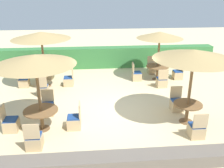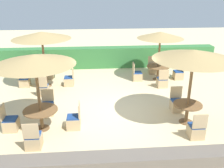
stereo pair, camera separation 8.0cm
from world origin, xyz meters
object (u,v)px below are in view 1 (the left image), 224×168
Objects in this scene: patio_chair_front_right_south at (196,130)px; patio_chair_back_right_south at (162,82)px; patio_chair_back_left_north at (48,74)px; round_table_front_left at (41,114)px; patio_chair_back_right_north at (152,69)px; patio_chair_back_left_east at (69,81)px; patio_chair_front_left_south at (34,141)px; patio_chair_front_left_west at (10,124)px; round_table_back_left at (45,74)px; patio_chair_back_left_west at (24,82)px; patio_chair_front_left_north at (48,108)px; round_table_front_right at (188,108)px; patio_chair_front_left_east at (74,121)px; parasol_front_left at (35,60)px; parasol_back_left at (41,36)px; patio_chair_back_left_south at (43,90)px; patio_chair_front_right_north at (177,104)px; patio_chair_back_right_east at (178,74)px; parasol_front_right at (194,55)px; round_table_back_right at (157,69)px; patio_chair_back_right_west at (136,75)px.

patio_chair_back_right_south is at bearing 89.01° from patio_chair_front_right_south.
round_table_front_left is at bearing 95.96° from patio_chair_back_left_north.
patio_chair_back_left_east is at bearing 18.42° from patio_chair_back_right_north.
patio_chair_front_left_west is at bearing 132.82° from patio_chair_front_left_south.
round_table_back_left is at bearing 88.08° from patio_chair_back_left_east.
patio_chair_back_left_north is 1.00× the size of patio_chair_back_left_west.
patio_chair_front_left_north is at bearing 97.96° from patio_chair_back_left_north.
round_table_back_left is 6.81m from round_table_front_right.
patio_chair_back_left_east is (-0.47, 3.98, 0.00)m from patio_chair_front_left_east.
parasol_front_left is 2.81× the size of patio_chair_back_left_north.
patio_chair_back_left_west reaches higher than round_table_front_left.
round_table_front_left is 0.96× the size of round_table_back_left.
patio_chair_front_left_west and patio_chair_front_left_east have the same top height.
patio_chair_front_left_east is 3.97m from round_table_front_right.
parasol_back_left is 2.46m from patio_chair_back_left_south.
patio_chair_back_right_east is at bearing -109.65° from patio_chair_front_right_north.
parasol_back_left reaches higher than patio_chair_front_right_north.
parasol_front_right is (4.42, -3.92, 2.22)m from patio_chair_back_left_east.
patio_chair_back_left_west is 0.94× the size of round_table_front_right.
parasol_front_right is at bearing -90.58° from patio_chair_back_right_south.
round_table_front_left is at bearing -82.87° from parasol_back_left.
patio_chair_back_left_south is (-0.47, 1.83, 0.00)m from patio_chair_front_left_north.
patio_chair_front_left_north is at bearing 87.90° from patio_chair_front_left_south.
parasol_back_left is at bearing -28.90° from patio_chair_front_right_north.
patio_chair_back_left_south is at bearing 27.66° from patio_chair_front_left_east.
patio_chair_front_right_south is (6.04, -0.92, 0.00)m from patio_chair_front_left_west.
patio_chair_front_left_south is 5.29m from patio_chair_back_left_west.
parasol_front_right is 2.32× the size of round_table_back_right.
patio_chair_front_left_east is at bearing 53.80° from patio_chair_back_right_north.
patio_chair_front_left_south is 8.30m from patio_chair_back_right_north.
patio_chair_front_left_north is 5.56m from patio_chair_back_right_south.
patio_chair_back_right_west is (4.03, 4.40, -2.18)m from parasol_front_left.
patio_chair_back_right_west reaches higher than round_table_back_right.
parasol_front_left is at bearing -179.58° from parasol_front_right.
round_table_back_right is 1.25× the size of patio_chair_back_right_south.
patio_chair_front_left_south is at bearing 132.74° from patio_chair_front_left_east.
parasol_back_left reaches higher than patio_chair_back_right_east.
round_table_back_left is 1.17m from patio_chair_back_left_east.
patio_chair_front_right_south is at bearing -35.04° from patio_chair_back_left_south.
patio_chair_back_left_east is 4.49m from patio_chair_back_right_south.
round_table_front_right is (5.54, -3.96, -1.91)m from parasol_back_left.
patio_chair_back_left_west reaches higher than round_table_front_right.
patio_chair_back_left_east is 4.54m from round_table_back_right.
round_table_back_left is 1.02× the size of round_table_back_right.
patio_chair_back_left_north is at bearing 174.30° from patio_chair_front_left_west.
round_table_back_right is (5.09, 3.37, 0.33)m from patio_chair_front_left_north.
round_table_front_right is at bearing -89.09° from patio_chair_front_left_east.
patio_chair_front_left_north is 6.11m from round_table_back_right.
round_table_back_left reaches higher than round_table_front_right.
patio_chair_front_right_north is at bearing 15.60° from patio_chair_back_right_west.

